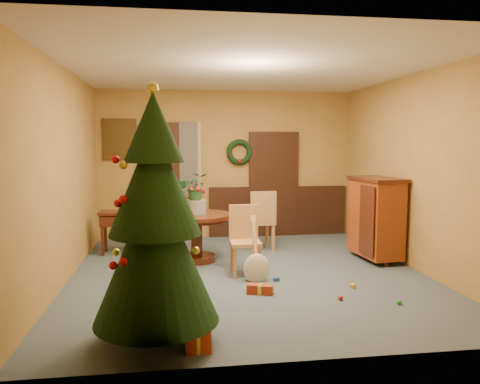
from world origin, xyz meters
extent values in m
plane|color=#3D4E59|center=(0.00, 0.00, 0.00)|extent=(5.50, 5.50, 0.00)
plane|color=silver|center=(0.00, 0.00, 2.90)|extent=(5.50, 5.50, 0.00)
plane|color=olive|center=(0.00, 2.75, 1.45)|extent=(5.00, 0.00, 5.00)
plane|color=olive|center=(0.00, -2.75, 1.45)|extent=(5.00, 0.00, 5.00)
plane|color=olive|center=(-2.50, 0.00, 1.45)|extent=(0.00, 5.50, 5.50)
plane|color=olive|center=(2.50, 0.00, 1.45)|extent=(0.00, 5.50, 5.50)
cube|color=black|center=(1.05, 2.71, 0.50)|extent=(2.80, 0.06, 1.00)
cube|color=black|center=(0.95, 2.70, 1.05)|extent=(1.00, 0.08, 2.10)
cube|color=white|center=(0.95, 2.73, 1.00)|extent=(0.80, 0.03, 1.90)
cube|color=black|center=(-1.10, 2.70, 1.55)|extent=(1.05, 0.08, 1.45)
cube|color=white|center=(-1.10, 2.73, 1.55)|extent=(0.88, 0.03, 1.25)
cube|color=white|center=(-1.48, 2.65, 1.55)|extent=(0.42, 0.02, 1.45)
cube|color=white|center=(-0.72, 2.65, 1.55)|extent=(0.42, 0.02, 1.45)
torus|color=black|center=(0.25, 2.67, 1.70)|extent=(0.51, 0.11, 0.51)
cube|color=#4C3819|center=(-2.05, 2.71, 1.95)|extent=(0.62, 0.05, 0.78)
cube|color=gray|center=(-2.05, 2.74, 1.95)|extent=(0.48, 0.02, 0.62)
cylinder|color=black|center=(-0.70, 0.83, 0.73)|extent=(1.11, 1.11, 0.06)
cylinder|color=black|center=(-0.70, 0.83, 0.67)|extent=(0.99, 0.99, 0.04)
cylinder|color=black|center=(-0.70, 0.83, 0.38)|extent=(0.18, 0.18, 0.61)
cylinder|color=black|center=(-0.70, 0.83, 0.05)|extent=(0.59, 0.59, 0.10)
cylinder|color=slate|center=(-0.70, 0.83, 0.87)|extent=(0.30, 0.30, 0.22)
imported|color=#1E4C23|center=(-0.70, 0.83, 1.20)|extent=(0.38, 0.33, 0.43)
cube|color=#AB7B44|center=(-0.05, -0.03, 0.46)|extent=(0.43, 0.43, 0.05)
cube|color=#AB7B44|center=(-0.04, 0.16, 0.73)|extent=(0.43, 0.05, 0.51)
cube|color=#AB7B44|center=(0.13, 0.14, 0.22)|extent=(0.05, 0.05, 0.44)
cube|color=#AB7B44|center=(-0.22, 0.14, 0.22)|extent=(0.05, 0.05, 0.44)
cube|color=#AB7B44|center=(0.12, -0.21, 0.22)|extent=(0.05, 0.05, 0.44)
cube|color=#AB7B44|center=(-0.22, -0.20, 0.22)|extent=(0.05, 0.05, 0.44)
cube|color=#AB7B44|center=(0.45, 1.52, 0.49)|extent=(0.50, 0.50, 0.05)
cube|color=#AB7B44|center=(0.47, 1.31, 0.78)|extent=(0.46, 0.09, 0.54)
cube|color=#AB7B44|center=(0.29, 1.31, 0.23)|extent=(0.05, 0.05, 0.47)
cube|color=#AB7B44|center=(0.66, 1.35, 0.23)|extent=(0.05, 0.05, 0.47)
cube|color=#AB7B44|center=(0.25, 1.68, 0.23)|extent=(0.05, 0.05, 0.47)
cube|color=#AB7B44|center=(0.62, 1.72, 0.23)|extent=(0.05, 0.05, 0.47)
cylinder|color=black|center=(-0.90, 2.22, 0.39)|extent=(0.10, 0.10, 0.78)
cylinder|color=black|center=(-0.90, 2.22, 0.79)|extent=(0.31, 0.31, 0.03)
imported|color=#19471E|center=(-0.90, 2.22, 1.00)|extent=(0.23, 0.19, 0.40)
cylinder|color=#382111|center=(-1.22, -2.19, 0.13)|extent=(0.15, 0.15, 0.26)
cone|color=black|center=(-1.22, -2.19, 0.90)|extent=(1.17, 1.17, 1.38)
cone|color=black|center=(-1.22, -2.19, 1.54)|extent=(0.85, 0.85, 1.01)
cone|color=black|center=(-1.22, -2.19, 2.02)|extent=(0.55, 0.55, 0.64)
sphere|color=gold|center=(-1.22, -2.19, 2.36)|extent=(0.11, 0.11, 0.11)
cube|color=black|center=(-1.89, 1.54, 0.70)|extent=(0.83, 0.44, 0.05)
cube|color=black|center=(-1.89, 1.54, 0.58)|extent=(0.78, 0.40, 0.17)
cube|color=black|center=(-2.23, 1.54, 0.34)|extent=(0.06, 0.29, 0.67)
cube|color=black|center=(-1.54, 1.54, 0.34)|extent=(0.06, 0.29, 0.67)
cube|color=#5F240A|center=(2.15, 0.51, 0.69)|extent=(0.57, 1.02, 1.22)
cube|color=black|center=(2.15, 0.51, 1.31)|extent=(0.63, 1.08, 0.05)
cylinder|color=black|center=(2.15, 0.10, 0.04)|extent=(0.07, 0.07, 0.09)
cylinder|color=black|center=(2.15, 0.92, 0.04)|extent=(0.07, 0.07, 0.09)
cube|color=brown|center=(-1.17, -1.92, 0.07)|extent=(0.31, 0.25, 0.15)
cube|color=gold|center=(-1.17, -1.92, 0.07)|extent=(0.28, 0.08, 0.15)
cube|color=gold|center=(-1.17, -1.92, 0.07)|extent=(0.08, 0.21, 0.15)
cube|color=#9B2C14|center=(-0.85, -2.40, 0.11)|extent=(0.23, 0.23, 0.23)
cube|color=gold|center=(-0.85, -2.40, 0.11)|extent=(0.23, 0.03, 0.23)
cube|color=gold|center=(-0.85, -2.40, 0.11)|extent=(0.03, 0.23, 0.23)
cube|color=brown|center=(-1.68, -0.62, 0.06)|extent=(0.27, 0.29, 0.13)
cube|color=gold|center=(-1.68, -0.62, 0.06)|extent=(0.15, 0.22, 0.13)
cube|color=gold|center=(-1.68, -0.62, 0.06)|extent=(0.16, 0.12, 0.13)
cube|color=#9B2C14|center=(0.01, -0.91, 0.06)|extent=(0.35, 0.23, 0.11)
cube|color=gold|center=(0.01, -0.91, 0.06)|extent=(0.32, 0.12, 0.12)
cube|color=gold|center=(0.01, -0.91, 0.06)|extent=(0.09, 0.14, 0.12)
cube|color=#2741AA|center=(0.32, -0.42, 0.03)|extent=(0.09, 0.07, 0.05)
sphere|color=green|center=(1.54, -1.53, 0.03)|extent=(0.06, 0.06, 0.06)
cube|color=gold|center=(1.25, -0.85, 0.03)|extent=(0.09, 0.09, 0.05)
sphere|color=red|center=(0.92, -1.29, 0.03)|extent=(0.06, 0.06, 0.06)
cube|color=gold|center=(-0.05, -0.33, 0.03)|extent=(0.09, 0.07, 0.05)
camera|label=1|loc=(-1.04, -6.50, 1.88)|focal=35.00mm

